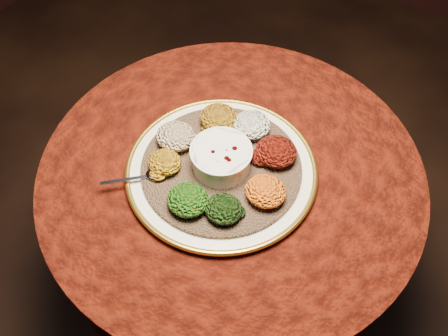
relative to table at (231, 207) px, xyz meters
The scene contains 13 objects.
table is the anchor object (origin of this frame).
platter 0.19m from the table, 113.49° to the right, with size 0.47×0.47×0.02m.
injera 0.20m from the table, 113.49° to the right, with size 0.39×0.39×0.01m, color brown.
stew_bowl 0.25m from the table, 113.49° to the right, with size 0.15×0.15×0.06m.
spoon 0.29m from the table, 131.31° to the right, with size 0.11×0.11×0.01m.
portion_ayib 0.26m from the table, 96.84° to the left, with size 0.10×0.09×0.05m, color white.
portion_kitfo 0.26m from the table, 40.41° to the left, with size 0.10×0.10×0.05m, color black.
portion_tikil 0.26m from the table, 18.86° to the right, with size 0.10×0.09×0.05m, color #AA650E.
portion_gomen 0.27m from the table, 62.33° to the right, with size 0.09×0.08×0.04m, color black.
portion_mixveg 0.28m from the table, 93.00° to the right, with size 0.10×0.09×0.05m, color #AA430B.
portion_kik 0.28m from the table, 138.42° to the right, with size 0.08×0.08×0.04m, color #AF820F.
portion_timatim 0.28m from the table, 168.43° to the right, with size 0.10×0.09×0.05m, color maroon.
portion_shiro 0.26m from the table, 139.26° to the left, with size 0.10×0.09×0.05m, color #936811.
Camera 1 is at (0.41, -0.62, 1.72)m, focal length 40.00 mm.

